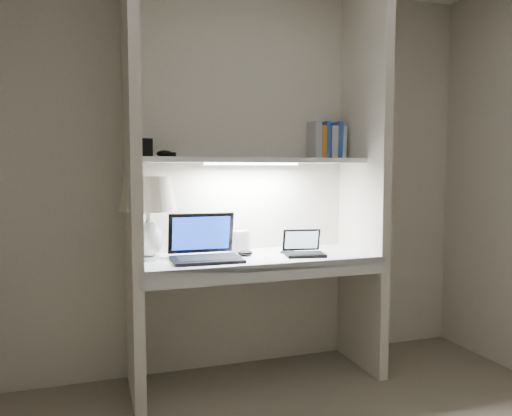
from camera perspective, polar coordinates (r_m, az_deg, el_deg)
name	(u,v)px	position (r m, az deg, el deg)	size (l,w,h in m)	color
back_wall	(243,176)	(3.26, -1.44, 3.67)	(3.20, 0.01, 2.50)	beige
alcove_panel_left	(132,177)	(2.85, -13.96, 3.42)	(0.06, 0.55, 2.50)	beige
alcove_panel_right	(364,176)	(3.30, 12.22, 3.58)	(0.06, 0.55, 2.50)	beige
desk	(257,259)	(3.05, 0.11, -5.85)	(1.40, 0.55, 0.04)	white
desk_apron	(272,272)	(2.81, 1.82, -7.35)	(1.46, 0.03, 0.10)	silver
shelf	(252,160)	(3.09, -0.45, 5.48)	(1.40, 0.36, 0.03)	silver
strip_light	(252,164)	(3.09, -0.45, 5.07)	(0.60, 0.04, 0.01)	white
table_lamp	(148,204)	(2.93, -12.26, 0.48)	(0.33, 0.33, 0.48)	white
laptop_main	(205,249)	(2.94, -5.90, -4.70)	(0.40, 0.35, 0.26)	black
laptop_netbook	(304,249)	(3.08, 5.46, -4.69)	(0.27, 0.25, 0.15)	black
speaker	(241,241)	(3.17, -1.76, -3.83)	(0.10, 0.07, 0.14)	silver
mouse	(245,253)	(3.03, -1.24, -5.19)	(0.10, 0.06, 0.03)	black
cable_coil	(288,251)	(3.17, 3.66, -4.97)	(0.09, 0.09, 0.01)	black
sticky_note	(178,263)	(2.84, -8.85, -6.23)	(0.08, 0.08, 0.00)	yellow
book_row	(326,141)	(3.41, 7.98, 7.54)	(0.23, 0.16, 0.25)	silver
shelf_box	(146,148)	(2.96, -12.44, 6.74)	(0.06, 0.04, 0.11)	black
shelf_gadget	(165,154)	(3.06, -10.41, 6.11)	(0.10, 0.07, 0.04)	black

